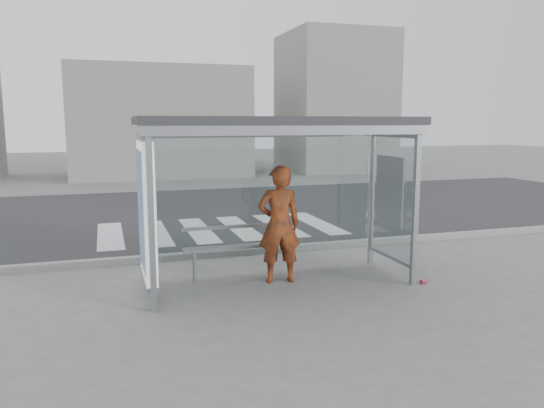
{
  "coord_description": "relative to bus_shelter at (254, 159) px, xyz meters",
  "views": [
    {
      "loc": [
        -2.56,
        -7.72,
        2.55
      ],
      "look_at": [
        -0.04,
        0.2,
        1.25
      ],
      "focal_mm": 35.0,
      "sensor_mm": 36.0,
      "label": 1
    }
  ],
  "objects": [
    {
      "name": "bench",
      "position": [
        -0.23,
        0.52,
        -1.47
      ],
      "size": [
        1.66,
        0.21,
        0.86
      ],
      "color": "slate",
      "rests_on": "ground"
    },
    {
      "name": "curb",
      "position": [
        0.37,
        1.89,
        -1.92
      ],
      "size": [
        30.0,
        0.18,
        0.12
      ],
      "primitive_type": "cube",
      "color": "gray",
      "rests_on": "ground"
    },
    {
      "name": "building_center",
      "position": [
        0.37,
        17.94,
        0.52
      ],
      "size": [
        8.0,
        5.0,
        5.0
      ],
      "primitive_type": "cube",
      "color": "gray",
      "rests_on": "ground"
    },
    {
      "name": "soda_can",
      "position": [
        2.57,
        -0.77,
        -1.95
      ],
      "size": [
        0.15,
        0.11,
        0.07
      ],
      "primitive_type": "cylinder",
      "rotation": [
        0.0,
        1.57,
        0.37
      ],
      "color": "#C93B68",
      "rests_on": "ground"
    },
    {
      "name": "crosswalk",
      "position": [
        0.37,
        4.44,
        -1.98
      ],
      "size": [
        5.55,
        3.0,
        0.0
      ],
      "color": "silver",
      "rests_on": "ground"
    },
    {
      "name": "building_right",
      "position": [
        9.37,
        17.94,
        1.52
      ],
      "size": [
        5.0,
        5.0,
        7.0
      ],
      "primitive_type": "cube",
      "color": "gray",
      "rests_on": "ground"
    },
    {
      "name": "person",
      "position": [
        0.41,
        0.02,
        -1.05
      ],
      "size": [
        0.73,
        0.53,
        1.87
      ],
      "primitive_type": "imported",
      "rotation": [
        0.0,
        0.0,
        3.02
      ],
      "color": "#CF4313",
      "rests_on": "ground"
    },
    {
      "name": "bus_shelter",
      "position": [
        0.0,
        0.0,
        0.0
      ],
      "size": [
        4.25,
        1.65,
        2.62
      ],
      "color": "gray",
      "rests_on": "ground"
    },
    {
      "name": "ground",
      "position": [
        0.37,
        -0.06,
        -1.98
      ],
      "size": [
        80.0,
        80.0,
        0.0
      ],
      "primitive_type": "plane",
      "color": "slate",
      "rests_on": "ground"
    },
    {
      "name": "road",
      "position": [
        0.37,
        6.94,
        -1.98
      ],
      "size": [
        30.0,
        10.0,
        0.01
      ],
      "primitive_type": "cube",
      "color": "#292A2C",
      "rests_on": "ground"
    }
  ]
}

